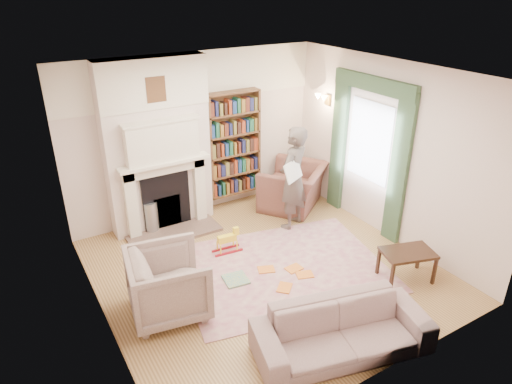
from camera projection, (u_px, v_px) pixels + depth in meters
floor at (265, 270)px, 6.63m from camera, size 4.50×4.50×0.00m
ceiling at (267, 75)px, 5.43m from camera, size 4.50×4.50×0.00m
wall_back at (196, 136)px, 7.78m from camera, size 4.50×0.00×4.50m
wall_front at (393, 265)px, 4.29m from camera, size 4.50×0.00×4.50m
wall_left at (92, 225)px, 4.99m from camera, size 0.00×4.50×4.50m
wall_right at (388, 152)px, 7.08m from camera, size 0.00×4.50×4.50m
fireplace at (158, 148)px, 7.28m from camera, size 1.70×0.58×2.80m
bookcase at (233, 144)px, 8.07m from camera, size 1.00×0.24×1.85m
window at (370, 141)px, 7.36m from camera, size 0.02×0.90×1.30m
curtain_left at (399, 170)px, 6.91m from camera, size 0.07×0.32×2.40m
curtain_right at (339, 144)px, 7.99m from camera, size 0.07×0.32×2.40m
pelmet at (374, 84)px, 6.94m from camera, size 0.09×1.70×0.24m
wall_sconce at (319, 101)px, 7.93m from camera, size 0.20×0.24×0.24m
rug at (284, 268)px, 6.65m from camera, size 3.27×2.76×0.01m
armchair_reading at (293, 187)px, 8.33m from camera, size 1.56×1.53×0.77m
armchair_left at (168, 283)px, 5.62m from camera, size 1.09×1.06×0.86m
sofa at (342, 331)px, 5.08m from camera, size 2.10×1.23×0.58m
man_reading at (293, 178)px, 7.44m from camera, size 0.76×0.66×1.75m
newspaper at (293, 171)px, 7.12m from camera, size 0.45×0.31×0.29m
coffee_table at (406, 265)px, 6.34m from camera, size 0.80×0.64×0.45m
paraffin_heater at (151, 217)px, 7.51m from camera, size 0.27×0.27×0.55m
rocking_horse at (227, 241)px, 6.97m from camera, size 0.47×0.22×0.40m
board_game at (236, 279)px, 6.37m from camera, size 0.36×0.36×0.03m
game_box_lid at (197, 277)px, 6.40m from camera, size 0.33×0.25×0.05m
comic_annuals at (287, 275)px, 6.48m from camera, size 0.71×0.77×0.02m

